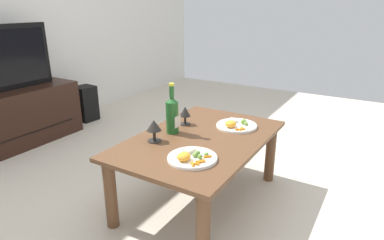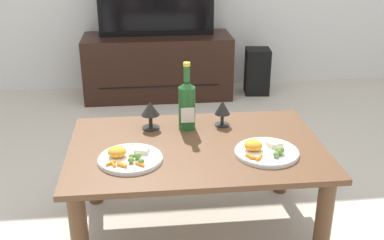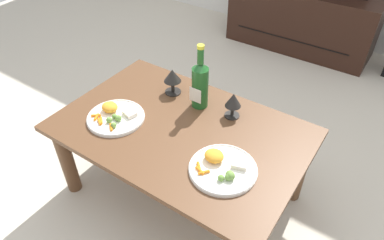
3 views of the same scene
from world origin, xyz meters
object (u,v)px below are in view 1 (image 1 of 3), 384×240
object	(u,v)px
goblet_left	(154,127)
goblet_right	(185,113)
tv_screen	(0,59)
floor_speaker	(86,103)
dining_table	(200,149)
tv_stand	(11,119)
dinner_plate_left	(192,157)
dinner_plate_right	(236,125)
wine_bottle	(172,114)

from	to	relation	value
goblet_left	goblet_right	size ratio (longest dim) A/B	1.06
tv_screen	goblet_left	distance (m)	1.71
floor_speaker	goblet_right	distance (m)	1.80
goblet_left	tv_screen	bearing A→B (deg)	86.80
dining_table	tv_stand	size ratio (longest dim) A/B	0.94
tv_screen	dinner_plate_left	distance (m)	2.04
tv_screen	dinner_plate_right	world-z (taller)	tv_screen
dining_table	floor_speaker	bearing A→B (deg)	68.66
floor_speaker	dinner_plate_left	size ratio (longest dim) A/B	1.44
floor_speaker	goblet_right	size ratio (longest dim) A/B	3.03
tv_screen	goblet_left	bearing A→B (deg)	-93.20
dinner_plate_right	floor_speaker	bearing A→B (deg)	77.25
tv_stand	floor_speaker	size ratio (longest dim) A/B	3.10
tv_stand	dinner_plate_left	distance (m)	2.02
tv_stand	wine_bottle	distance (m)	1.73
dining_table	tv_screen	distance (m)	1.94
tv_stand	wine_bottle	size ratio (longest dim) A/B	3.69
floor_speaker	dining_table	bearing A→B (deg)	-105.76
tv_screen	goblet_right	size ratio (longest dim) A/B	7.20
tv_stand	wine_bottle	bearing A→B (deg)	-87.40
tv_stand	goblet_left	bearing A→B (deg)	-93.19
floor_speaker	goblet_right	world-z (taller)	goblet_right
tv_stand	dinner_plate_right	xyz separation A→B (m)	(0.38, -2.00, 0.20)
tv_screen	floor_speaker	xyz separation A→B (m)	(0.83, -0.01, -0.60)
wine_bottle	goblet_right	bearing A→B (deg)	4.46
tv_stand	goblet_left	size ratio (longest dim) A/B	8.84
floor_speaker	dinner_plate_right	world-z (taller)	dinner_plate_right
dining_table	goblet_left	world-z (taller)	goblet_left
dining_table	floor_speaker	distance (m)	2.02
goblet_left	dinner_plate_right	bearing A→B (deg)	-33.82
wine_bottle	tv_stand	bearing A→B (deg)	92.60
dining_table	goblet_left	size ratio (longest dim) A/B	8.29
tv_stand	dinner_plate_left	bearing A→B (deg)	-95.44
tv_stand	dinner_plate_right	distance (m)	2.05
dining_table	dinner_plate_left	xyz separation A→B (m)	(-0.29, -0.11, 0.09)
tv_screen	goblet_right	distance (m)	1.72
dining_table	goblet_right	size ratio (longest dim) A/B	8.82
goblet_right	dining_table	bearing A→B (deg)	-125.92
dining_table	floor_speaker	world-z (taller)	dining_table
tv_screen	floor_speaker	size ratio (longest dim) A/B	2.38
dining_table	dinner_plate_left	size ratio (longest dim) A/B	4.19
tv_screen	tv_stand	bearing A→B (deg)	90.00
dinner_plate_right	wine_bottle	bearing A→B (deg)	134.93
wine_bottle	dinner_plate_left	xyz separation A→B (m)	(-0.27, -0.31, -0.11)
dining_table	tv_screen	size ratio (longest dim) A/B	1.22
goblet_right	dinner_plate_right	xyz separation A→B (m)	(0.13, -0.32, -0.07)
dining_table	goblet_left	xyz separation A→B (m)	(-0.19, 0.20, 0.17)
tv_screen	dinner_plate_left	xyz separation A→B (m)	(-0.19, -2.00, -0.33)
dining_table	wine_bottle	world-z (taller)	wine_bottle
wine_bottle	goblet_right	xyz separation A→B (m)	(0.17, 0.01, -0.04)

